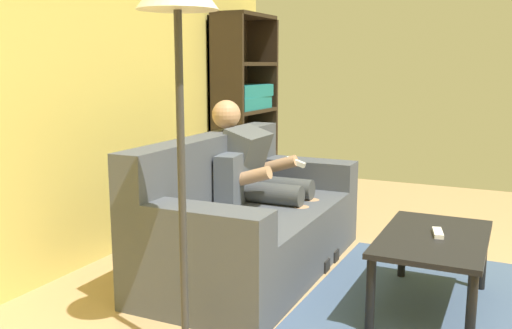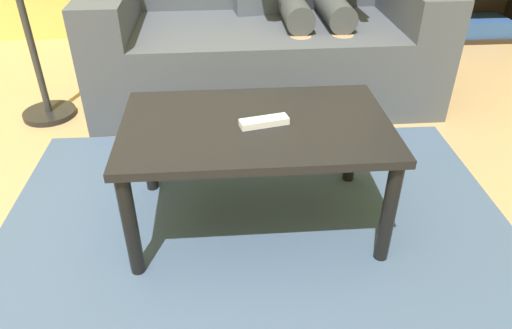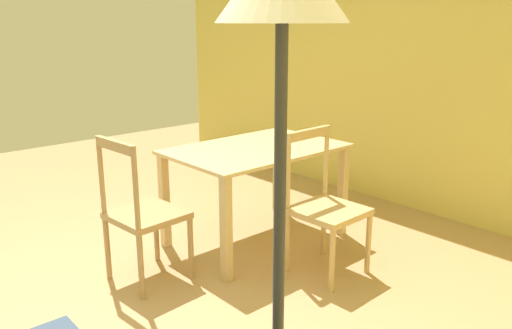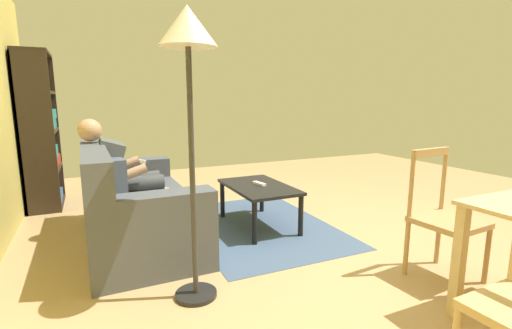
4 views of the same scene
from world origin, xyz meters
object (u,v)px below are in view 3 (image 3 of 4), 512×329
(dining_table, at_px, (256,162))
(dining_chair_facing_couch, at_px, (143,214))
(dining_chair_near_wall, at_px, (325,207))
(floor_lamp, at_px, (282,42))

(dining_table, relative_size, dining_chair_facing_couch, 1.31)
(dining_chair_near_wall, height_order, dining_chair_facing_couch, dining_chair_facing_couch)
(dining_table, bearing_deg, dining_chair_near_wall, 89.93)
(dining_table, relative_size, floor_lamp, 0.67)
(dining_chair_near_wall, relative_size, floor_lamp, 0.51)
(dining_table, distance_m, floor_lamp, 2.47)
(dining_chair_facing_couch, bearing_deg, dining_table, -179.86)
(dining_chair_facing_couch, height_order, floor_lamp, floor_lamp)
(dining_table, xyz_separation_m, dining_chair_near_wall, (0.00, 0.68, -0.17))
(floor_lamp, bearing_deg, dining_table, -129.98)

